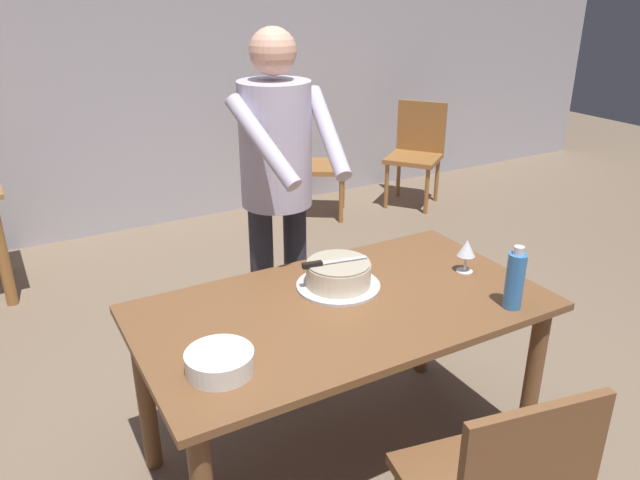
{
  "coord_description": "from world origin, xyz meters",
  "views": [
    {
      "loc": [
        -1.09,
        -1.75,
        1.9
      ],
      "look_at": [
        0.06,
        0.28,
        0.9
      ],
      "focal_mm": 34.45,
      "sensor_mm": 36.0,
      "label": 1
    }
  ],
  "objects_px": {
    "cake_on_platter": "(338,275)",
    "cake_knife": "(321,263)",
    "person_cutting_cake": "(277,178)",
    "background_chair_1": "(416,150)",
    "wine_glass_near": "(467,249)",
    "background_chair_0": "(312,159)",
    "water_bottle": "(515,280)",
    "main_dining_table": "(342,330)",
    "plate_stack": "(220,362)"
  },
  "relations": [
    {
      "from": "cake_knife",
      "to": "plate_stack",
      "type": "relative_size",
      "value": 1.23
    },
    {
      "from": "main_dining_table",
      "to": "person_cutting_cake",
      "type": "xyz_separation_m",
      "value": [
        0.04,
        0.64,
        0.44
      ]
    },
    {
      "from": "cake_knife",
      "to": "background_chair_0",
      "type": "distance_m",
      "value": 2.87
    },
    {
      "from": "background_chair_0",
      "to": "background_chair_1",
      "type": "bearing_deg",
      "value": -10.18
    },
    {
      "from": "main_dining_table",
      "to": "background_chair_0",
      "type": "height_order",
      "value": "background_chair_0"
    },
    {
      "from": "cake_on_platter",
      "to": "water_bottle",
      "type": "relative_size",
      "value": 1.36
    },
    {
      "from": "wine_glass_near",
      "to": "background_chair_0",
      "type": "distance_m",
      "value": 2.79
    },
    {
      "from": "plate_stack",
      "to": "person_cutting_cake",
      "type": "xyz_separation_m",
      "value": [
        0.6,
        0.82,
        0.29
      ]
    },
    {
      "from": "plate_stack",
      "to": "background_chair_0",
      "type": "distance_m",
      "value": 3.43
    },
    {
      "from": "wine_glass_near",
      "to": "main_dining_table",
      "type": "bearing_deg",
      "value": 179.24
    },
    {
      "from": "person_cutting_cake",
      "to": "wine_glass_near",
      "type": "bearing_deg",
      "value": -49.19
    },
    {
      "from": "person_cutting_cake",
      "to": "water_bottle",
      "type": "bearing_deg",
      "value": -62.46
    },
    {
      "from": "person_cutting_cake",
      "to": "background_chair_1",
      "type": "xyz_separation_m",
      "value": [
        2.25,
        1.85,
        -0.58
      ]
    },
    {
      "from": "plate_stack",
      "to": "water_bottle",
      "type": "xyz_separation_m",
      "value": [
        1.11,
        -0.15,
        0.08
      ]
    },
    {
      "from": "cake_on_platter",
      "to": "cake_knife",
      "type": "bearing_deg",
      "value": 169.96
    },
    {
      "from": "background_chair_0",
      "to": "background_chair_1",
      "type": "height_order",
      "value": "same"
    },
    {
      "from": "cake_on_platter",
      "to": "person_cutting_cake",
      "type": "xyz_separation_m",
      "value": [
        -0.02,
        0.51,
        0.27
      ]
    },
    {
      "from": "main_dining_table",
      "to": "person_cutting_cake",
      "type": "height_order",
      "value": "person_cutting_cake"
    },
    {
      "from": "cake_knife",
      "to": "plate_stack",
      "type": "distance_m",
      "value": 0.65
    },
    {
      "from": "cake_on_platter",
      "to": "cake_knife",
      "type": "height_order",
      "value": "cake_knife"
    },
    {
      "from": "person_cutting_cake",
      "to": "background_chair_1",
      "type": "distance_m",
      "value": 2.97
    },
    {
      "from": "background_chair_0",
      "to": "cake_on_platter",
      "type": "bearing_deg",
      "value": -116.45
    },
    {
      "from": "main_dining_table",
      "to": "plate_stack",
      "type": "relative_size",
      "value": 7.1
    },
    {
      "from": "background_chair_1",
      "to": "plate_stack",
      "type": "bearing_deg",
      "value": -136.87
    },
    {
      "from": "cake_on_platter",
      "to": "background_chair_1",
      "type": "relative_size",
      "value": 0.38
    },
    {
      "from": "background_chair_0",
      "to": "water_bottle",
      "type": "bearing_deg",
      "value": -104.46
    },
    {
      "from": "main_dining_table",
      "to": "wine_glass_near",
      "type": "height_order",
      "value": "wine_glass_near"
    },
    {
      "from": "background_chair_1",
      "to": "cake_knife",
      "type": "bearing_deg",
      "value": -134.43
    },
    {
      "from": "cake_on_platter",
      "to": "cake_knife",
      "type": "distance_m",
      "value": 0.1
    },
    {
      "from": "cake_knife",
      "to": "plate_stack",
      "type": "height_order",
      "value": "cake_knife"
    },
    {
      "from": "cake_on_platter",
      "to": "plate_stack",
      "type": "relative_size",
      "value": 1.55
    },
    {
      "from": "person_cutting_cake",
      "to": "main_dining_table",
      "type": "bearing_deg",
      "value": -93.66
    },
    {
      "from": "plate_stack",
      "to": "wine_glass_near",
      "type": "relative_size",
      "value": 1.53
    },
    {
      "from": "plate_stack",
      "to": "wine_glass_near",
      "type": "bearing_deg",
      "value": 8.4
    },
    {
      "from": "background_chair_0",
      "to": "background_chair_1",
      "type": "distance_m",
      "value": 0.98
    },
    {
      "from": "background_chair_0",
      "to": "background_chair_1",
      "type": "xyz_separation_m",
      "value": [
        0.97,
        -0.17,
        0.0
      ]
    },
    {
      "from": "person_cutting_cake",
      "to": "background_chair_1",
      "type": "height_order",
      "value": "person_cutting_cake"
    },
    {
      "from": "wine_glass_near",
      "to": "person_cutting_cake",
      "type": "height_order",
      "value": "person_cutting_cake"
    },
    {
      "from": "wine_glass_near",
      "to": "water_bottle",
      "type": "relative_size",
      "value": 0.58
    },
    {
      "from": "cake_knife",
      "to": "background_chair_0",
      "type": "xyz_separation_m",
      "value": [
        1.33,
        2.52,
        -0.37
      ]
    },
    {
      "from": "main_dining_table",
      "to": "person_cutting_cake",
      "type": "bearing_deg",
      "value": 86.34
    },
    {
      "from": "plate_stack",
      "to": "person_cutting_cake",
      "type": "bearing_deg",
      "value": 53.59
    },
    {
      "from": "cake_on_platter",
      "to": "cake_knife",
      "type": "relative_size",
      "value": 1.26
    },
    {
      "from": "main_dining_table",
      "to": "background_chair_1",
      "type": "xyz_separation_m",
      "value": [
        2.29,
        2.49,
        -0.15
      ]
    },
    {
      "from": "wine_glass_near",
      "to": "background_chair_1",
      "type": "distance_m",
      "value": 3.04
    },
    {
      "from": "cake_knife",
      "to": "background_chair_1",
      "type": "height_order",
      "value": "background_chair_1"
    },
    {
      "from": "cake_knife",
      "to": "main_dining_table",
      "type": "bearing_deg",
      "value": -85.66
    },
    {
      "from": "cake_knife",
      "to": "water_bottle",
      "type": "relative_size",
      "value": 1.08
    },
    {
      "from": "cake_knife",
      "to": "water_bottle",
      "type": "xyz_separation_m",
      "value": [
        0.56,
        -0.48,
        -0.0
      ]
    },
    {
      "from": "cake_knife",
      "to": "background_chair_1",
      "type": "xyz_separation_m",
      "value": [
        2.3,
        2.35,
        -0.37
      ]
    }
  ]
}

